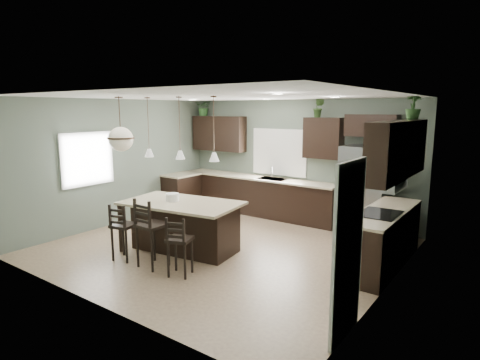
% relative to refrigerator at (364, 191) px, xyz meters
% --- Properties ---
extents(ground, '(6.00, 6.00, 0.00)m').
position_rel_refrigerator_xyz_m(ground, '(-1.86, -2.30, -0.93)').
color(ground, '#9E8466').
rests_on(ground, ground).
extents(pantry_door, '(0.04, 0.82, 2.04)m').
position_rel_refrigerator_xyz_m(pantry_door, '(1.11, -3.85, 0.09)').
color(pantry_door, white).
rests_on(pantry_door, ground).
extents(window_back, '(1.35, 0.02, 1.00)m').
position_rel_refrigerator_xyz_m(window_back, '(-2.26, 0.43, 0.62)').
color(window_back, white).
rests_on(window_back, room_shell).
extents(window_left, '(0.02, 1.10, 1.00)m').
position_rel_refrigerator_xyz_m(window_left, '(-4.85, -3.10, 0.62)').
color(window_left, white).
rests_on(window_left, room_shell).
extents(left_return_cabs, '(0.60, 0.90, 0.90)m').
position_rel_refrigerator_xyz_m(left_return_cabs, '(-4.56, -0.60, -0.48)').
color(left_return_cabs, black).
rests_on(left_return_cabs, ground).
extents(left_return_countertop, '(0.66, 0.96, 0.04)m').
position_rel_refrigerator_xyz_m(left_return_countertop, '(-4.54, -0.60, -0.01)').
color(left_return_countertop, beige).
rests_on(left_return_countertop, left_return_cabs).
extents(back_lower_cabs, '(4.20, 0.60, 0.90)m').
position_rel_refrigerator_xyz_m(back_lower_cabs, '(-2.71, 0.15, -0.48)').
color(back_lower_cabs, black).
rests_on(back_lower_cabs, ground).
extents(back_countertop, '(4.20, 0.66, 0.04)m').
position_rel_refrigerator_xyz_m(back_countertop, '(-2.71, 0.13, -0.01)').
color(back_countertop, beige).
rests_on(back_countertop, back_lower_cabs).
extents(sink_inset, '(0.70, 0.45, 0.01)m').
position_rel_refrigerator_xyz_m(sink_inset, '(-2.26, 0.13, 0.01)').
color(sink_inset, gray).
rests_on(sink_inset, back_countertop).
extents(faucet, '(0.02, 0.02, 0.28)m').
position_rel_refrigerator_xyz_m(faucet, '(-2.26, 0.10, 0.16)').
color(faucet, silver).
rests_on(faucet, back_countertop).
extents(back_upper_left, '(1.55, 0.34, 0.90)m').
position_rel_refrigerator_xyz_m(back_upper_left, '(-4.01, 0.28, 1.02)').
color(back_upper_left, black).
rests_on(back_upper_left, room_shell).
extents(back_upper_right, '(0.85, 0.34, 0.90)m').
position_rel_refrigerator_xyz_m(back_upper_right, '(-1.06, 0.28, 1.02)').
color(back_upper_right, black).
rests_on(back_upper_right, room_shell).
extents(fridge_header, '(1.05, 0.34, 0.45)m').
position_rel_refrigerator_xyz_m(fridge_header, '(-0.01, 0.28, 1.32)').
color(fridge_header, black).
rests_on(fridge_header, room_shell).
extents(right_lower_cabs, '(0.60, 2.35, 0.90)m').
position_rel_refrigerator_xyz_m(right_lower_cabs, '(0.84, -1.43, -0.48)').
color(right_lower_cabs, black).
rests_on(right_lower_cabs, ground).
extents(right_countertop, '(0.66, 2.35, 0.04)m').
position_rel_refrigerator_xyz_m(right_countertop, '(0.82, -1.43, -0.01)').
color(right_countertop, beige).
rests_on(right_countertop, right_lower_cabs).
extents(cooktop, '(0.58, 0.75, 0.02)m').
position_rel_refrigerator_xyz_m(cooktop, '(0.82, -1.70, 0.02)').
color(cooktop, black).
rests_on(cooktop, right_countertop).
extents(wall_oven_front, '(0.01, 0.72, 0.60)m').
position_rel_refrigerator_xyz_m(wall_oven_front, '(0.53, -1.70, -0.48)').
color(wall_oven_front, gray).
rests_on(wall_oven_front, right_lower_cabs).
extents(right_upper_cabs, '(0.34, 2.35, 0.90)m').
position_rel_refrigerator_xyz_m(right_upper_cabs, '(0.97, -1.43, 1.02)').
color(right_upper_cabs, black).
rests_on(right_upper_cabs, room_shell).
extents(microwave, '(0.40, 0.75, 0.40)m').
position_rel_refrigerator_xyz_m(microwave, '(0.92, -1.70, 0.62)').
color(microwave, gray).
rests_on(microwave, right_upper_cabs).
extents(refrigerator, '(0.90, 0.74, 1.85)m').
position_rel_refrigerator_xyz_m(refrigerator, '(0.00, 0.00, 0.00)').
color(refrigerator, gray).
rests_on(refrigerator, ground).
extents(kitchen_island, '(2.26, 1.48, 0.92)m').
position_rel_refrigerator_xyz_m(kitchen_island, '(-2.36, -2.88, -0.46)').
color(kitchen_island, black).
rests_on(kitchen_island, ground).
extents(serving_dish, '(0.24, 0.24, 0.14)m').
position_rel_refrigerator_xyz_m(serving_dish, '(-2.56, -2.91, 0.07)').
color(serving_dish, silver).
rests_on(serving_dish, kitchen_island).
extents(bar_stool_left, '(0.45, 0.45, 1.01)m').
position_rel_refrigerator_xyz_m(bar_stool_left, '(-2.87, -3.77, -0.42)').
color(bar_stool_left, black).
rests_on(bar_stool_left, ground).
extents(bar_stool_center, '(0.44, 0.44, 1.17)m').
position_rel_refrigerator_xyz_m(bar_stool_center, '(-2.24, -3.70, -0.34)').
color(bar_stool_center, black).
rests_on(bar_stool_center, ground).
extents(bar_stool_right, '(0.46, 0.46, 0.97)m').
position_rel_refrigerator_xyz_m(bar_stool_right, '(-1.62, -3.70, -0.44)').
color(bar_stool_right, black).
rests_on(bar_stool_right, ground).
extents(pendant_left, '(0.17, 0.17, 1.10)m').
position_rel_refrigerator_xyz_m(pendant_left, '(-3.05, -2.98, 1.32)').
color(pendant_left, silver).
rests_on(pendant_left, room_shell).
extents(pendant_center, '(0.17, 0.17, 1.10)m').
position_rel_refrigerator_xyz_m(pendant_center, '(-2.36, -2.88, 1.32)').
color(pendant_center, silver).
rests_on(pendant_center, room_shell).
extents(pendant_right, '(0.17, 0.17, 1.10)m').
position_rel_refrigerator_xyz_m(pendant_right, '(-1.67, -2.78, 1.32)').
color(pendant_right, white).
rests_on(pendant_right, room_shell).
extents(chandelier, '(0.48, 0.48, 0.97)m').
position_rel_refrigerator_xyz_m(chandelier, '(-3.29, -3.42, 1.39)').
color(chandelier, beige).
rests_on(chandelier, room_shell).
extents(plant_back_left, '(0.54, 0.51, 0.48)m').
position_rel_refrigerator_xyz_m(plant_back_left, '(-4.49, 0.25, 1.71)').
color(plant_back_left, '#254E22').
rests_on(plant_back_left, back_upper_left).
extents(plant_back_right, '(0.26, 0.22, 0.44)m').
position_rel_refrigerator_xyz_m(plant_back_right, '(-1.19, 0.25, 1.69)').
color(plant_back_right, '#304F22').
rests_on(plant_back_right, back_upper_right).
extents(plant_right_wall, '(0.33, 0.33, 0.45)m').
position_rel_refrigerator_xyz_m(plant_right_wall, '(0.94, -0.51, 1.70)').
color(plant_right_wall, '#274B20').
rests_on(plant_right_wall, right_upper_cabs).
extents(room_shell, '(6.00, 6.00, 6.00)m').
position_rel_refrigerator_xyz_m(room_shell, '(-1.86, -2.30, 0.77)').
color(room_shell, '#5C6A5C').
rests_on(room_shell, ground).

